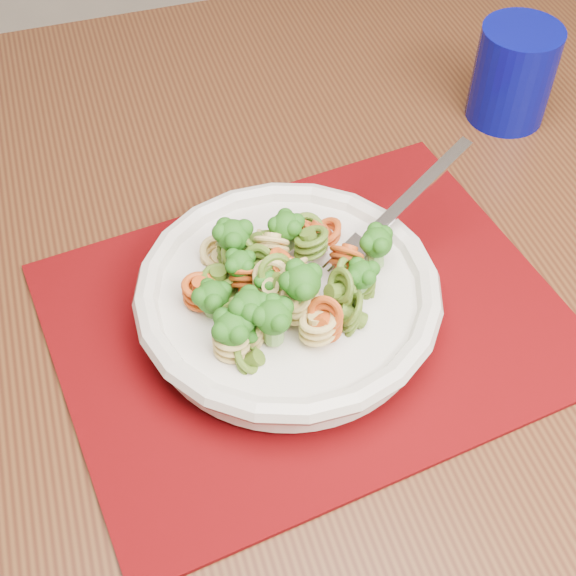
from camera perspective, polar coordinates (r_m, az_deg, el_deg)
name	(u,v)px	position (r m, az deg, el deg)	size (l,w,h in m)	color
dining_table	(233,324)	(0.79, -3.91, -2.56)	(1.40, 1.00, 0.72)	#502D16
placemat	(309,320)	(0.66, 1.49, -2.28)	(0.40, 0.31, 0.00)	#590308
pasta_bowl	(288,297)	(0.63, 0.00, -0.67)	(0.24, 0.24, 0.05)	beige
pasta_broccoli_heap	(288,283)	(0.62, 0.00, 0.36)	(0.21, 0.21, 0.06)	tan
fork	(354,251)	(0.65, 4.72, 2.62)	(0.19, 0.02, 0.01)	silver
tumbler	(513,74)	(0.86, 15.73, 14.43)	(0.08, 0.08, 0.10)	#04085E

